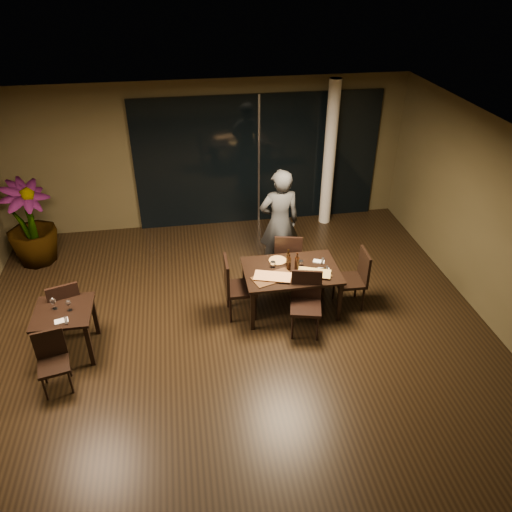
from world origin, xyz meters
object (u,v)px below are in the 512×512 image
at_px(bottle_b, 297,262).
at_px(chair_main_near, 306,299).
at_px(chair_main_far, 288,256).
at_px(bottle_c, 288,258).
at_px(chair_main_left, 235,284).
at_px(chair_side_near, 52,358).
at_px(main_table, 291,274).
at_px(side_table, 64,318).
at_px(chair_main_right, 356,276).
at_px(diner, 279,223).
at_px(chair_side_far, 65,305).
at_px(bottle_a, 289,262).
at_px(potted_plant, 30,223).

bearing_deg(bottle_b, chair_main_near, -86.49).
distance_m(chair_main_far, chair_main_near, 1.24).
distance_m(bottle_b, bottle_c, 0.18).
height_order(chair_main_left, chair_side_near, chair_main_left).
relative_size(main_table, chair_main_far, 1.50).
relative_size(side_table, chair_main_right, 0.79).
xyz_separation_m(chair_main_far, diner, (-0.07, 0.44, 0.43)).
bearing_deg(diner, chair_main_right, 125.92).
height_order(side_table, chair_main_far, chair_main_far).
bearing_deg(chair_main_right, chair_side_far, -87.75).
relative_size(main_table, chair_side_near, 1.75).
xyz_separation_m(main_table, chair_side_far, (-3.46, -0.09, -0.13)).
relative_size(main_table, side_table, 1.88).
distance_m(chair_side_far, chair_side_near, 1.06).
relative_size(main_table, chair_main_near, 1.51).
xyz_separation_m(main_table, chair_main_right, (1.05, -0.08, -0.11)).
xyz_separation_m(chair_main_near, chair_side_far, (-3.58, 0.45, -0.01)).
distance_m(bottle_a, bottle_b, 0.13).
relative_size(chair_side_near, potted_plant, 0.53).
height_order(diner, potted_plant, diner).
height_order(chair_side_far, bottle_a, bottle_a).
distance_m(main_table, side_table, 3.44).
bearing_deg(chair_main_left, bottle_a, -87.39).
distance_m(side_table, chair_side_near, 0.67).
relative_size(diner, bottle_a, 6.77).
xyz_separation_m(chair_side_near, bottle_c, (3.45, 1.28, 0.42)).
bearing_deg(potted_plant, bottle_c, -25.06).
bearing_deg(potted_plant, chair_main_left, -32.18).
xyz_separation_m(chair_main_left, chair_side_near, (-2.58, -1.12, -0.10)).
bearing_deg(bottle_c, potted_plant, 154.94).
bearing_deg(chair_side_near, chair_main_left, 11.20).
bearing_deg(chair_side_far, chair_main_near, 155.26).
bearing_deg(main_table, chair_main_far, 81.39).
bearing_deg(chair_main_left, chair_main_right, -91.35).
height_order(chair_main_near, bottle_b, bottle_b).
height_order(chair_side_near, bottle_a, bottle_a).
bearing_deg(diner, chair_side_far, 15.41).
bearing_deg(side_table, potted_plant, 110.29).
distance_m(chair_side_far, bottle_a, 3.44).
bearing_deg(chair_main_right, bottle_b, -91.60).
height_order(chair_main_far, bottle_a, bottle_a).
relative_size(main_table, bottle_c, 5.12).
height_order(chair_main_far, chair_side_far, chair_main_far).
relative_size(main_table, chair_main_right, 1.48).
relative_size(chair_main_right, chair_side_near, 1.18).
distance_m(chair_main_far, bottle_c, 0.68).
xyz_separation_m(side_table, chair_side_far, (-0.06, 0.41, -0.08)).
bearing_deg(chair_main_right, chair_main_left, -89.52).
bearing_deg(bottle_a, chair_main_right, -4.76).
height_order(chair_main_far, chair_main_left, chair_main_left).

